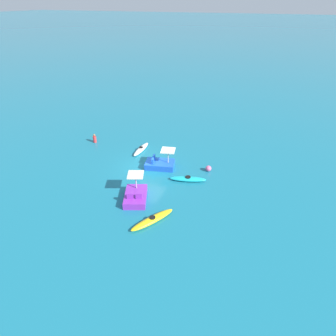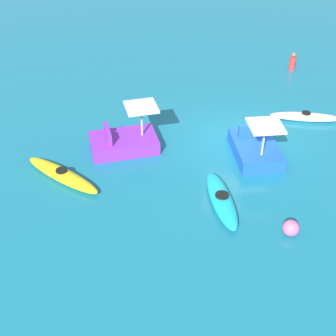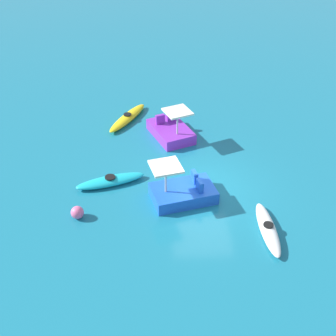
# 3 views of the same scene
# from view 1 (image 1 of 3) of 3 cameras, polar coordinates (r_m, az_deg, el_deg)

# --- Properties ---
(ground_plane) EXTENTS (600.00, 600.00, 0.00)m
(ground_plane) POSITION_cam_1_polar(r_m,az_deg,el_deg) (23.72, -4.07, 0.03)
(ground_plane) COLOR #19728C
(kayak_white) EXTENTS (2.82, 0.62, 0.37)m
(kayak_white) POSITION_cam_1_polar(r_m,az_deg,el_deg) (26.44, -5.48, 3.85)
(kayak_white) COLOR white
(kayak_white) RESTS_ON ground_plane
(kayak_yellow) EXTENTS (3.14, 2.09, 0.37)m
(kayak_yellow) POSITION_cam_1_polar(r_m,az_deg,el_deg) (18.21, -3.19, -10.43)
(kayak_yellow) COLOR yellow
(kayak_yellow) RESTS_ON ground_plane
(kayak_cyan) EXTENTS (1.48, 2.89, 0.37)m
(kayak_cyan) POSITION_cam_1_polar(r_m,az_deg,el_deg) (21.99, 4.07, -2.22)
(kayak_cyan) COLOR #19B7C6
(kayak_cyan) RESTS_ON ground_plane
(pedal_boat_purple) EXTENTS (2.79, 2.30, 1.68)m
(pedal_boat_purple) POSITION_cam_1_polar(r_m,az_deg,el_deg) (20.01, -6.59, -5.56)
(pedal_boat_purple) COLOR purple
(pedal_boat_purple) RESTS_ON ground_plane
(pedal_boat_blue) EXTENTS (2.05, 2.70, 1.68)m
(pedal_boat_blue) POSITION_cam_1_polar(r_m,az_deg,el_deg) (23.63, -1.61, 0.91)
(pedal_boat_blue) COLOR blue
(pedal_boat_blue) RESTS_ON ground_plane
(buoy_pink) EXTENTS (0.48, 0.48, 0.48)m
(buoy_pink) POSITION_cam_1_polar(r_m,az_deg,el_deg) (23.35, 8.21, -0.09)
(buoy_pink) COLOR pink
(buoy_pink) RESTS_ON ground_plane
(person_near_shore) EXTENTS (0.44, 0.44, 0.88)m
(person_near_shore) POSITION_cam_1_polar(r_m,az_deg,el_deg) (28.78, -14.69, 5.79)
(person_near_shore) COLOR red
(person_near_shore) RESTS_ON ground_plane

